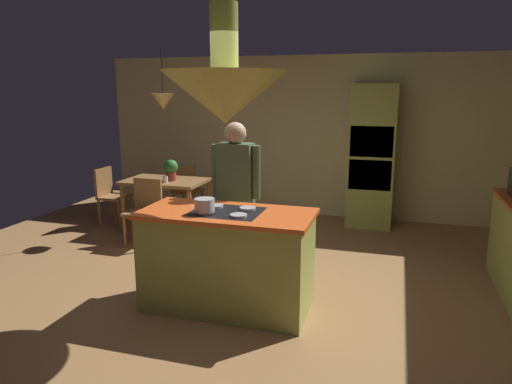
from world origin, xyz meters
TOP-DOWN VIEW (x-y plane):
  - ground at (0.00, 0.00)m, footprint 8.16×8.16m
  - wall_back at (0.00, 3.45)m, footprint 6.80×0.10m
  - kitchen_island at (0.00, -0.20)m, footprint 1.59×0.77m
  - oven_tower at (1.10, 3.04)m, footprint 0.66×0.62m
  - dining_table at (-1.70, 1.90)m, footprint 1.15×0.83m
  - person_at_island at (-0.14, 0.45)m, footprint 0.53×0.23m
  - range_hood at (0.00, -0.20)m, footprint 1.10×1.10m
  - pendant_light_over_table at (-1.70, 1.90)m, footprint 0.32×0.32m
  - chair_facing_island at (-1.70, 1.26)m, footprint 0.40×0.40m
  - chair_by_back_wall at (-1.70, 2.54)m, footprint 0.40×0.40m
  - chair_at_corner at (-2.65, 1.90)m, footprint 0.40×0.40m
  - potted_plant_on_table at (-1.58, 1.83)m, footprint 0.20×0.20m
  - cup_on_table at (-1.61, 1.69)m, footprint 0.07×0.07m
  - cooking_pot_on_cooktop at (-0.16, -0.33)m, footprint 0.18×0.18m

SIDE VIEW (x-z plane):
  - ground at x=0.00m, z-range 0.00..0.00m
  - kitchen_island at x=0.00m, z-range -0.01..0.95m
  - chair_facing_island at x=-1.70m, z-range 0.07..0.94m
  - chair_by_back_wall at x=-1.70m, z-range 0.07..0.94m
  - chair_at_corner at x=-2.65m, z-range 0.07..0.94m
  - dining_table at x=-1.70m, z-range 0.28..1.04m
  - cup_on_table at x=-1.61m, z-range 0.76..0.85m
  - potted_plant_on_table at x=-1.58m, z-range 0.78..1.08m
  - person_at_island at x=-0.14m, z-range 0.13..1.83m
  - cooking_pot_on_cooktop at x=-0.16m, z-range 0.96..1.08m
  - oven_tower at x=1.10m, z-range 0.00..2.11m
  - wall_back at x=0.00m, z-range 0.00..2.55m
  - pendant_light_over_table at x=-1.70m, z-range 1.45..2.27m
  - range_hood at x=0.00m, z-range 1.49..2.49m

